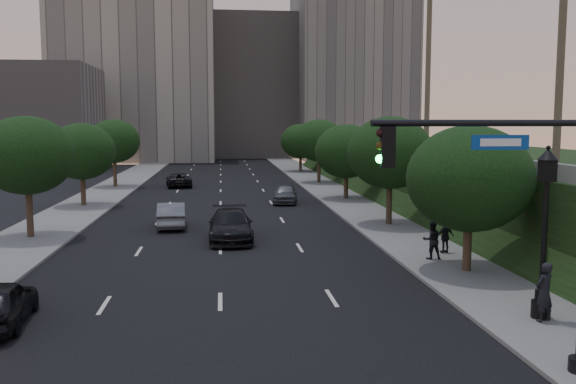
{
  "coord_description": "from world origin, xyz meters",
  "views": [
    {
      "loc": [
        0.1,
        -16.09,
        6.29
      ],
      "look_at": [
        2.71,
        7.64,
        3.6
      ],
      "focal_mm": 38.0,
      "sensor_mm": 36.0,
      "label": 1
    }
  ],
  "objects": [
    {
      "name": "pedestrian_a",
      "position": [
        10.02,
        1.36,
        1.09
      ],
      "size": [
        0.81,
        0.69,
        1.87
      ],
      "primitive_type": "imported",
      "rotation": [
        0.0,
        0.0,
        3.57
      ],
      "color": "black",
      "rests_on": "sidewalk_right"
    },
    {
      "name": "tree_right_d",
      "position": [
        10.3,
        47.0,
        4.52
      ],
      "size": [
        5.2,
        5.2,
        6.74
      ],
      "color": "#38281C",
      "rests_on": "ground"
    },
    {
      "name": "sidewalk_left",
      "position": [
        -10.25,
        30.0,
        0.07
      ],
      "size": [
        4.5,
        140.0,
        0.15
      ],
      "primitive_type": "cube",
      "color": "slate",
      "rests_on": "ground"
    },
    {
      "name": "office_block_left",
      "position": [
        -14.0,
        92.0,
        16.0
      ],
      "size": [
        26.0,
        20.0,
        32.0
      ],
      "primitive_type": "cube",
      "color": "gray",
      "rests_on": "ground"
    },
    {
      "name": "tree_right_c",
      "position": [
        10.3,
        33.0,
        4.02
      ],
      "size": [
        5.2,
        5.2,
        6.24
      ],
      "color": "#38281C",
      "rests_on": "ground"
    },
    {
      "name": "sedan_far_right",
      "position": [
        5.11,
        31.54,
        0.76
      ],
      "size": [
        2.42,
        4.67,
        1.52
      ],
      "primitive_type": "imported",
      "rotation": [
        0.0,
        0.0,
        -0.15
      ],
      "color": "#4E5155",
      "rests_on": "ground"
    },
    {
      "name": "office_block_filler",
      "position": [
        -26.0,
        70.0,
        7.0
      ],
      "size": [
        18.0,
        16.0,
        14.0
      ],
      "primitive_type": "cube",
      "color": "gray",
      "rests_on": "ground"
    },
    {
      "name": "sidewalk_right",
      "position": [
        10.25,
        30.0,
        0.07
      ],
      "size": [
        4.5,
        140.0,
        0.15
      ],
      "primitive_type": "cube",
      "color": "slate",
      "rests_on": "ground"
    },
    {
      "name": "traffic_signal_mast",
      "position": [
        7.81,
        -2.43,
        3.67
      ],
      "size": [
        5.68,
        0.56,
        7.0
      ],
      "color": "black",
      "rests_on": "ground"
    },
    {
      "name": "office_block_right",
      "position": [
        24.0,
        96.0,
        18.0
      ],
      "size": [
        20.0,
        22.0,
        36.0
      ],
      "primitive_type": "cube",
      "color": "gray",
      "rests_on": "ground"
    },
    {
      "name": "sedan_far_left",
      "position": [
        -4.14,
        45.18,
        0.7
      ],
      "size": [
        2.95,
        5.31,
        1.41
      ],
      "primitive_type": "imported",
      "rotation": [
        0.0,
        0.0,
        3.27
      ],
      "color": "black",
      "rests_on": "ground"
    },
    {
      "name": "street_lamp",
      "position": [
        10.13,
        1.7,
        2.63
      ],
      "size": [
        0.64,
        0.64,
        5.62
      ],
      "color": "black",
      "rests_on": "ground"
    },
    {
      "name": "sedan_near_right",
      "position": [
        0.56,
        16.46,
        0.82
      ],
      "size": [
        2.33,
        5.69,
        1.65
      ],
      "primitive_type": "imported",
      "rotation": [
        0.0,
        0.0,
        0.0
      ],
      "color": "black",
      "rests_on": "ground"
    },
    {
      "name": "ground",
      "position": [
        0.0,
        0.0,
        0.0
      ],
      "size": [
        160.0,
        160.0,
        0.0
      ],
      "primitive_type": "plane",
      "color": "black",
      "rests_on": "ground"
    },
    {
      "name": "tree_right_a",
      "position": [
        10.3,
        8.0,
        4.02
      ],
      "size": [
        5.2,
        5.2,
        6.24
      ],
      "color": "#38281C",
      "rests_on": "ground"
    },
    {
      "name": "tree_left_b",
      "position": [
        -10.3,
        18.0,
        4.58
      ],
      "size": [
        5.0,
        5.0,
        6.71
      ],
      "color": "#38281C",
      "rests_on": "ground"
    },
    {
      "name": "office_block_mid",
      "position": [
        6.0,
        102.0,
        13.0
      ],
      "size": [
        22.0,
        18.0,
        26.0
      ],
      "primitive_type": "cube",
      "color": "gray",
      "rests_on": "ground"
    },
    {
      "name": "sedan_mid_left",
      "position": [
        -2.97,
        21.06,
        0.77
      ],
      "size": [
        1.96,
        4.78,
        1.54
      ],
      "primitive_type": "imported",
      "rotation": [
        0.0,
        0.0,
        3.21
      ],
      "color": "slate",
      "rests_on": "ground"
    },
    {
      "name": "pedestrian_c",
      "position": [
        10.68,
        11.49,
        0.92
      ],
      "size": [
        0.97,
        0.59,
        1.55
      ],
      "primitive_type": "imported",
      "rotation": [
        0.0,
        0.0,
        3.39
      ],
      "color": "black",
      "rests_on": "sidewalk_right"
    },
    {
      "name": "tree_left_c",
      "position": [
        -10.3,
        31.0,
        4.21
      ],
      "size": [
        5.0,
        5.0,
        6.34
      ],
      "color": "#38281C",
      "rests_on": "ground"
    },
    {
      "name": "pedestrian_b",
      "position": [
        9.58,
        10.3,
        1.03
      ],
      "size": [
        0.87,
        0.69,
        1.75
      ],
      "primitive_type": "imported",
      "rotation": [
        0.0,
        0.0,
        3.17
      ],
      "color": "black",
      "rests_on": "sidewalk_right"
    },
    {
      "name": "tree_right_e",
      "position": [
        10.3,
        62.0,
        4.02
      ],
      "size": [
        5.2,
        5.2,
        6.24
      ],
      "color": "#38281C",
      "rests_on": "ground"
    },
    {
      "name": "tree_right_b",
      "position": [
        10.3,
        20.0,
        4.52
      ],
      "size": [
        5.2,
        5.2,
        6.74
      ],
      "color": "#38281C",
      "rests_on": "ground"
    },
    {
      "name": "parapet_wall",
      "position": [
        13.5,
        28.0,
        4.35
      ],
      "size": [
        0.35,
        90.0,
        0.7
      ],
      "primitive_type": "cube",
      "color": "slate",
      "rests_on": "embankment"
    },
    {
      "name": "tree_left_d",
      "position": [
        -10.3,
        45.0,
        4.58
      ],
      "size": [
        5.0,
        5.0,
        6.71
      ],
      "color": "#38281C",
      "rests_on": "ground"
    },
    {
      "name": "road_surface",
      "position": [
        0.0,
        30.0,
        0.01
      ],
      "size": [
        16.0,
        140.0,
        0.02
      ],
      "primitive_type": "cube",
      "color": "black",
      "rests_on": "ground"
    },
    {
      "name": "embankment",
      "position": [
        22.0,
        28.0,
        2.0
      ],
      "size": [
        18.0,
        90.0,
        4.0
      ],
      "primitive_type": "cube",
      "color": "black",
      "rests_on": "ground"
    }
  ]
}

